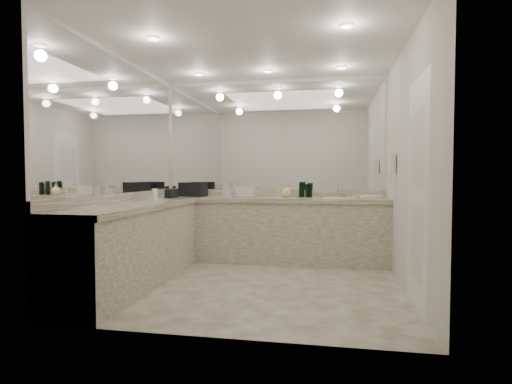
% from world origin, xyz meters
% --- Properties ---
extents(floor, '(3.20, 3.20, 0.00)m').
position_xyz_m(floor, '(0.00, 0.00, 0.00)').
color(floor, '#BDB39F').
rests_on(floor, ground).
extents(ceiling, '(3.20, 3.20, 0.00)m').
position_xyz_m(ceiling, '(0.00, 0.00, 2.60)').
color(ceiling, white).
rests_on(ceiling, floor).
extents(wall_back, '(3.20, 0.02, 2.60)m').
position_xyz_m(wall_back, '(0.00, 1.50, 1.30)').
color(wall_back, beige).
rests_on(wall_back, floor).
extents(wall_left, '(0.02, 3.00, 2.60)m').
position_xyz_m(wall_left, '(-1.60, 0.00, 1.30)').
color(wall_left, beige).
rests_on(wall_left, floor).
extents(wall_right, '(0.02, 3.00, 2.60)m').
position_xyz_m(wall_right, '(1.60, 0.00, 1.30)').
color(wall_right, beige).
rests_on(wall_right, floor).
extents(vanity_back_base, '(3.20, 0.60, 0.84)m').
position_xyz_m(vanity_back_base, '(0.00, 1.20, 0.42)').
color(vanity_back_base, beige).
rests_on(vanity_back_base, floor).
extents(vanity_back_top, '(3.20, 0.64, 0.06)m').
position_xyz_m(vanity_back_top, '(0.00, 1.19, 0.87)').
color(vanity_back_top, beige).
rests_on(vanity_back_top, vanity_back_base).
extents(vanity_left_base, '(0.60, 2.40, 0.84)m').
position_xyz_m(vanity_left_base, '(-1.30, -0.30, 0.42)').
color(vanity_left_base, beige).
rests_on(vanity_left_base, floor).
extents(vanity_left_top, '(0.64, 2.42, 0.06)m').
position_xyz_m(vanity_left_top, '(-1.29, -0.30, 0.87)').
color(vanity_left_top, beige).
rests_on(vanity_left_top, vanity_left_base).
extents(backsplash_back, '(3.20, 0.04, 0.10)m').
position_xyz_m(backsplash_back, '(0.00, 1.48, 0.95)').
color(backsplash_back, beige).
rests_on(backsplash_back, vanity_back_top).
extents(backsplash_left, '(0.04, 3.00, 0.10)m').
position_xyz_m(backsplash_left, '(-1.58, 0.00, 0.95)').
color(backsplash_left, beige).
rests_on(backsplash_left, vanity_left_top).
extents(mirror_back, '(3.12, 0.01, 1.55)m').
position_xyz_m(mirror_back, '(0.00, 1.49, 1.77)').
color(mirror_back, white).
rests_on(mirror_back, wall_back).
extents(mirror_left, '(0.01, 2.92, 1.55)m').
position_xyz_m(mirror_left, '(-1.59, 0.00, 1.77)').
color(mirror_left, white).
rests_on(mirror_left, wall_left).
extents(sink, '(0.44, 0.44, 0.03)m').
position_xyz_m(sink, '(0.95, 1.20, 0.90)').
color(sink, white).
rests_on(sink, vanity_back_top).
extents(faucet, '(0.24, 0.16, 0.14)m').
position_xyz_m(faucet, '(0.95, 1.41, 0.97)').
color(faucet, silver).
rests_on(faucet, vanity_back_top).
extents(wall_phone, '(0.06, 0.10, 0.24)m').
position_xyz_m(wall_phone, '(1.56, 0.70, 1.35)').
color(wall_phone, white).
rests_on(wall_phone, wall_right).
extents(door, '(0.02, 0.82, 2.10)m').
position_xyz_m(door, '(1.59, -0.50, 1.05)').
color(door, white).
rests_on(door, wall_right).
extents(black_toiletry_bag, '(0.40, 0.29, 0.21)m').
position_xyz_m(black_toiletry_bag, '(-1.15, 1.25, 1.00)').
color(black_toiletry_bag, black).
rests_on(black_toiletry_bag, vanity_back_top).
extents(black_bag_spill, '(0.11, 0.23, 0.12)m').
position_xyz_m(black_bag_spill, '(-1.30, 0.80, 0.96)').
color(black_bag_spill, black).
rests_on(black_bag_spill, vanity_left_top).
extents(cream_cosmetic_case, '(0.25, 0.16, 0.14)m').
position_xyz_m(cream_cosmetic_case, '(-0.35, 1.20, 0.97)').
color(cream_cosmetic_case, beige).
rests_on(cream_cosmetic_case, vanity_back_top).
extents(hand_towel, '(0.25, 0.20, 0.04)m').
position_xyz_m(hand_towel, '(1.36, 1.25, 0.92)').
color(hand_towel, white).
rests_on(hand_towel, vanity_back_top).
extents(lotion_left, '(0.07, 0.07, 0.15)m').
position_xyz_m(lotion_left, '(-1.30, 0.27, 0.98)').
color(lotion_left, white).
rests_on(lotion_left, vanity_left_top).
extents(soap_bottle_a, '(0.11, 0.11, 0.24)m').
position_xyz_m(soap_bottle_a, '(-0.67, 1.26, 1.02)').
color(soap_bottle_a, beige).
rests_on(soap_bottle_a, vanity_back_top).
extents(soap_bottle_b, '(0.10, 0.10, 0.20)m').
position_xyz_m(soap_bottle_b, '(-0.60, 1.10, 1.00)').
color(soap_bottle_b, '#B6B5D5').
rests_on(soap_bottle_b, vanity_back_top).
extents(soap_bottle_c, '(0.19, 0.19, 0.18)m').
position_xyz_m(soap_bottle_c, '(0.22, 1.25, 0.99)').
color(soap_bottle_c, '#EDC982').
rests_on(soap_bottle_c, vanity_back_top).
extents(green_bottle_0, '(0.06, 0.06, 0.20)m').
position_xyz_m(green_bottle_0, '(0.42, 1.34, 1.00)').
color(green_bottle_0, '#114529').
rests_on(green_bottle_0, vanity_back_top).
extents(green_bottle_1, '(0.07, 0.07, 0.20)m').
position_xyz_m(green_bottle_1, '(0.54, 1.34, 1.00)').
color(green_bottle_1, '#114529').
rests_on(green_bottle_1, vanity_back_top).
extents(green_bottle_2, '(0.07, 0.07, 0.18)m').
position_xyz_m(green_bottle_2, '(0.51, 1.32, 0.99)').
color(green_bottle_2, '#114529').
rests_on(green_bottle_2, vanity_back_top).
extents(green_bottle_3, '(0.07, 0.07, 0.22)m').
position_xyz_m(green_bottle_3, '(0.43, 1.35, 1.01)').
color(green_bottle_3, '#114529').
rests_on(green_bottle_3, vanity_back_top).
extents(green_bottle_4, '(0.06, 0.06, 0.18)m').
position_xyz_m(green_bottle_4, '(0.54, 1.34, 0.99)').
color(green_bottle_4, '#114529').
rests_on(green_bottle_4, vanity_back_top).
extents(amenity_bottle_0, '(0.04, 0.04, 0.09)m').
position_xyz_m(amenity_bottle_0, '(-1.04, 1.14, 0.95)').
color(amenity_bottle_0, silver).
rests_on(amenity_bottle_0, vanity_back_top).
extents(amenity_bottle_1, '(0.06, 0.06, 0.10)m').
position_xyz_m(amenity_bottle_1, '(-0.30, 1.34, 0.95)').
color(amenity_bottle_1, white).
rests_on(amenity_bottle_1, vanity_back_top).
extents(amenity_bottle_2, '(0.07, 0.07, 0.10)m').
position_xyz_m(amenity_bottle_2, '(-0.36, 1.30, 0.95)').
color(amenity_bottle_2, silver).
rests_on(amenity_bottle_2, vanity_back_top).
extents(amenity_bottle_3, '(0.06, 0.06, 0.07)m').
position_xyz_m(amenity_bottle_3, '(-0.50, 1.30, 0.94)').
color(amenity_bottle_3, '#E0B28C').
rests_on(amenity_bottle_3, vanity_back_top).
extents(amenity_bottle_4, '(0.04, 0.04, 0.09)m').
position_xyz_m(amenity_bottle_4, '(0.10, 1.34, 0.95)').
color(amenity_bottle_4, silver).
rests_on(amenity_bottle_4, vanity_back_top).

